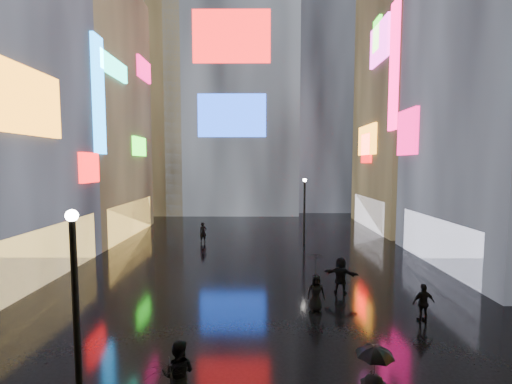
{
  "coord_description": "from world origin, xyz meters",
  "views": [
    {
      "loc": [
        0.1,
        -3.78,
        6.28
      ],
      "look_at": [
        0.0,
        12.0,
        5.0
      ],
      "focal_mm": 24.0,
      "sensor_mm": 36.0,
      "label": 1
    }
  ],
  "objects": [
    {
      "name": "lamp_near",
      "position": [
        -4.39,
        4.34,
        2.94
      ],
      "size": [
        0.3,
        0.3,
        5.2
      ],
      "color": "black",
      "rests_on": "ground"
    },
    {
      "name": "pedestrian_4",
      "position": [
        2.58,
        10.48,
        0.79
      ],
      "size": [
        0.78,
        0.52,
        1.57
      ],
      "primitive_type": "imported",
      "rotation": [
        0.0,
        0.0,
        0.03
      ],
      "color": "black",
      "rests_on": "ground"
    },
    {
      "name": "pedestrian_3",
      "position": [
        6.71,
        9.49,
        0.77
      ],
      "size": [
        0.93,
        0.46,
        1.53
      ],
      "primitive_type": "imported",
      "rotation": [
        0.0,
        0.0,
        3.24
      ],
      "color": "black",
      "rests_on": "ground"
    },
    {
      "name": "tower_main",
      "position": [
        -3.0,
        43.97,
        21.01
      ],
      "size": [
        16.0,
        14.2,
        42.0
      ],
      "color": "black",
      "rests_on": "ground"
    },
    {
      "name": "lamp_far",
      "position": [
        3.72,
        22.76,
        2.94
      ],
      "size": [
        0.3,
        0.3,
        5.2
      ],
      "color": "black",
      "rests_on": "ground"
    },
    {
      "name": "tower_flank_left",
      "position": [
        -14.0,
        42.0,
        13.0
      ],
      "size": [
        10.0,
        10.0,
        26.0
      ],
      "primitive_type": "cube",
      "color": "black",
      "rests_on": "ground"
    },
    {
      "name": "building_right_far",
      "position": [
        15.98,
        30.0,
        13.98
      ],
      "size": [
        10.28,
        12.0,
        28.0
      ],
      "color": "black",
      "rests_on": "ground"
    },
    {
      "name": "tower_flank_right",
      "position": [
        9.0,
        46.0,
        17.0
      ],
      "size": [
        12.0,
        12.0,
        34.0
      ],
      "primitive_type": "cube",
      "color": "black",
      "rests_on": "ground"
    },
    {
      "name": "ground",
      "position": [
        0.0,
        20.0,
        0.0
      ],
      "size": [
        140.0,
        140.0,
        0.0
      ],
      "primitive_type": "plane",
      "color": "black",
      "rests_on": "ground"
    },
    {
      "name": "pedestrian_1",
      "position": [
        -1.94,
        4.55,
        0.9
      ],
      "size": [
        0.92,
        0.74,
        1.81
      ],
      "primitive_type": "imported",
      "rotation": [
        0.0,
        0.0,
        3.08
      ],
      "color": "black",
      "rests_on": "ground"
    },
    {
      "name": "pedestrian_6",
      "position": [
        -4.33,
        23.3,
        0.81
      ],
      "size": [
        0.71,
        0.63,
        1.62
      ],
      "primitive_type": "imported",
      "rotation": [
        0.0,
        0.0,
        0.51
      ],
      "color": "black",
      "rests_on": "ground"
    },
    {
      "name": "umbrella_1",
      "position": [
        2.68,
        3.45,
        1.96
      ],
      "size": [
        1.12,
        1.12,
        0.7
      ],
      "primitive_type": "imported",
      "rotation": [
        0.0,
        0.0,
        5.35
      ],
      "color": "black",
      "rests_on": "pedestrian_2"
    },
    {
      "name": "building_left_far",
      "position": [
        -15.98,
        26.0,
        10.98
      ],
      "size": [
        10.28,
        12.0,
        22.0
      ],
      "color": "black",
      "rests_on": "ground"
    },
    {
      "name": "umbrella_2",
      "position": [
        2.58,
        10.48,
        2.04
      ],
      "size": [
        1.44,
        1.44,
        0.92
      ],
      "primitive_type": "imported",
      "rotation": [
        0.0,
        0.0,
        0.83
      ],
      "color": "black",
      "rests_on": "pedestrian_4"
    },
    {
      "name": "pedestrian_5",
      "position": [
        4.12,
        12.47,
        0.89
      ],
      "size": [
        1.73,
        1.08,
        1.78
      ],
      "primitive_type": "imported",
      "rotation": [
        0.0,
        0.0,
        2.77
      ],
      "color": "black",
      "rests_on": "ground"
    }
  ]
}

